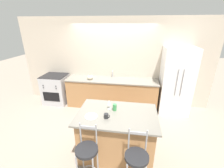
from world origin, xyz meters
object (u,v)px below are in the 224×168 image
object	(u,v)px
bar_stool_far	(136,162)
wine_glass	(109,102)
refrigerator	(176,81)
tumbler_cup	(115,107)
dinner_plate	(91,116)
coffee_mug	(106,116)
bar_stool_near	(87,155)
pumpkin_decoration	(90,77)
oven_range	(56,89)

from	to	relation	value
bar_stool_far	wine_glass	bearing A→B (deg)	122.98
refrigerator	tumbler_cup	xyz separation A→B (m)	(-1.51, -1.76, 0.04)
dinner_plate	coffee_mug	xyz separation A→B (m)	(0.28, -0.00, 0.03)
bar_stool_near	pumpkin_decoration	distance (m)	2.60
dinner_plate	tumbler_cup	world-z (taller)	tumbler_cup
bar_stool_far	coffee_mug	size ratio (longest dim) A/B	9.90
refrigerator	oven_range	bearing A→B (deg)	-179.98
oven_range	coffee_mug	size ratio (longest dim) A/B	8.69
dinner_plate	tumbler_cup	xyz separation A→B (m)	(0.39, 0.28, 0.06)
oven_range	bar_stool_near	xyz separation A→B (m)	(1.89, -2.55, 0.11)
bar_stool_far	wine_glass	xyz separation A→B (m)	(-0.55, 0.85, 0.49)
bar_stool_near	pumpkin_decoration	xyz separation A→B (m)	(-0.68, 2.48, 0.39)
wine_glass	bar_stool_far	bearing A→B (deg)	-57.02
tumbler_cup	wine_glass	bearing A→B (deg)	162.45
bar_stool_near	dinner_plate	distance (m)	0.64
pumpkin_decoration	oven_range	bearing A→B (deg)	176.69
bar_stool_far	coffee_mug	bearing A→B (deg)	135.68
wine_glass	refrigerator	bearing A→B (deg)	46.58
refrigerator	coffee_mug	size ratio (longest dim) A/B	17.52
wine_glass	pumpkin_decoration	xyz separation A→B (m)	(-0.88, 1.65, -0.10)
bar_stool_near	pumpkin_decoration	size ratio (longest dim) A/B	6.17
tumbler_cup	dinner_plate	bearing A→B (deg)	-144.09
bar_stool_near	bar_stool_far	world-z (taller)	same
oven_range	coffee_mug	distance (m)	2.96
bar_stool_near	oven_range	bearing A→B (deg)	126.50
bar_stool_near	coffee_mug	distance (m)	0.68
refrigerator	dinner_plate	world-z (taller)	refrigerator
coffee_mug	dinner_plate	bearing A→B (deg)	179.90
refrigerator	oven_range	size ratio (longest dim) A/B	2.02
oven_range	dinner_plate	world-z (taller)	dinner_plate
bar_stool_far	dinner_plate	size ratio (longest dim) A/B	4.80
oven_range	tumbler_cup	world-z (taller)	tumbler_cup
dinner_plate	wine_glass	size ratio (longest dim) A/B	1.16
bar_stool_near	bar_stool_far	size ratio (longest dim) A/B	1.00
wine_glass	coffee_mug	xyz separation A→B (m)	(0.00, -0.32, -0.09)
bar_stool_far	tumbler_cup	distance (m)	1.01
refrigerator	pumpkin_decoration	xyz separation A→B (m)	(-2.50, -0.07, 0.02)
coffee_mug	pumpkin_decoration	world-z (taller)	pumpkin_decoration
oven_range	dinner_plate	size ratio (longest dim) A/B	4.21
pumpkin_decoration	wine_glass	bearing A→B (deg)	-61.97
wine_glass	pumpkin_decoration	distance (m)	1.87
wine_glass	pumpkin_decoration	world-z (taller)	wine_glass
refrigerator	tumbler_cup	bearing A→B (deg)	-130.77
refrigerator	coffee_mug	bearing A→B (deg)	-128.57
bar_stool_near	coffee_mug	bearing A→B (deg)	68.37
bar_stool_near	coffee_mug	world-z (taller)	bar_stool_near
coffee_mug	tumbler_cup	size ratio (longest dim) A/B	0.84
bar_stool_near	dinner_plate	bearing A→B (deg)	97.70
wine_glass	oven_range	bearing A→B (deg)	140.58
wine_glass	pumpkin_decoration	bearing A→B (deg)	118.03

